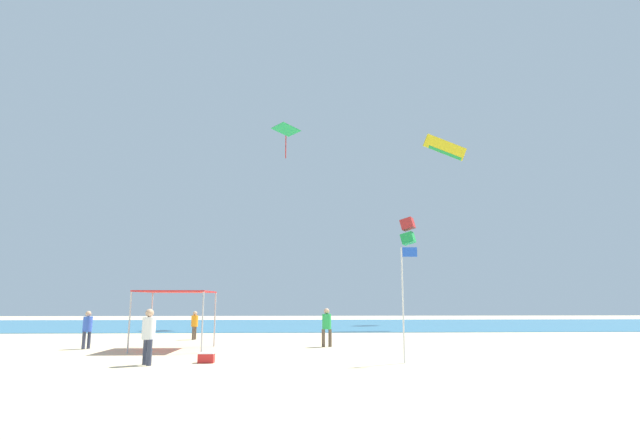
% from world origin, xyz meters
% --- Properties ---
extents(ground, '(110.00, 110.00, 0.10)m').
position_xyz_m(ground, '(0.00, 0.00, -0.05)').
color(ground, beige).
extents(ocean_strip, '(110.00, 23.91, 0.03)m').
position_xyz_m(ocean_strip, '(0.00, 27.09, 0.01)').
color(ocean_strip, teal).
rests_on(ocean_strip, ground).
extents(canopy_tent, '(3.15, 3.13, 2.64)m').
position_xyz_m(canopy_tent, '(-5.75, 3.59, 2.50)').
color(canopy_tent, '#B2B2B7').
rests_on(canopy_tent, ground).
extents(person_near_tent, '(0.38, 0.43, 1.61)m').
position_xyz_m(person_near_tent, '(-6.10, 9.42, 0.94)').
color(person_near_tent, brown).
rests_on(person_near_tent, ground).
extents(person_leftmost, '(0.41, 0.44, 1.72)m').
position_xyz_m(person_leftmost, '(-9.90, 4.12, 1.01)').
color(person_leftmost, '#33384C').
rests_on(person_leftmost, ground).
extents(person_central, '(0.49, 0.44, 1.83)m').
position_xyz_m(person_central, '(1.25, 4.71, 1.08)').
color(person_central, brown).
rests_on(person_central, ground).
extents(person_rightmost, '(0.45, 0.45, 1.90)m').
position_xyz_m(person_rightmost, '(-5.30, -1.80, 1.12)').
color(person_rightmost, '#33384C').
rests_on(person_rightmost, ground).
extents(banner_flag, '(0.61, 0.06, 4.13)m').
position_xyz_m(banner_flag, '(3.72, -1.63, 2.45)').
color(banner_flag, silver).
rests_on(banner_flag, ground).
extents(cooler_box, '(0.57, 0.37, 0.35)m').
position_xyz_m(cooler_box, '(-3.38, -1.24, 0.18)').
color(cooler_box, red).
rests_on(cooler_box, ground).
extents(kite_diamond_green, '(2.74, 2.74, 2.87)m').
position_xyz_m(kite_diamond_green, '(-1.39, 22.11, 17.21)').
color(kite_diamond_green, green).
extents(kite_parafoil_yellow, '(3.80, 0.64, 2.31)m').
position_xyz_m(kite_parafoil_yellow, '(12.39, 20.32, 15.27)').
color(kite_parafoil_yellow, yellow).
extents(kite_box_red, '(1.74, 1.64, 2.68)m').
position_xyz_m(kite_box_red, '(10.39, 26.65, 8.87)').
color(kite_box_red, red).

